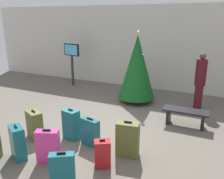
{
  "coord_description": "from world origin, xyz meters",
  "views": [
    {
      "loc": [
        3.04,
        -4.97,
        2.96
      ],
      "look_at": [
        0.24,
        1.1,
        0.9
      ],
      "focal_mm": 37.61,
      "sensor_mm": 36.0,
      "label": 1
    }
  ],
  "objects": [
    {
      "name": "suitcase_1",
      "position": [
        -0.02,
        -1.57,
        0.36
      ],
      "size": [
        0.52,
        0.36,
        0.75
      ],
      "color": "#E5388C",
      "rests_on": "ground_plane"
    },
    {
      "name": "waiting_bench",
      "position": [
        2.36,
        1.44,
        0.35
      ],
      "size": [
        1.25,
        0.44,
        0.48
      ],
      "color": "black",
      "rests_on": "ground_plane"
    },
    {
      "name": "flight_info_kiosk",
      "position": [
        -2.9,
        3.64,
        1.29
      ],
      "size": [
        0.83,
        0.25,
        1.87
      ],
      "color": "#333338",
      "rests_on": "ground_plane"
    },
    {
      "name": "suitcase_6",
      "position": [
        0.46,
        -0.62,
        0.34
      ],
      "size": [
        0.5,
        0.28,
        0.71
      ],
      "color": "#19606B",
      "rests_on": "ground_plane"
    },
    {
      "name": "suitcase_5",
      "position": [
        -1.01,
        -0.89,
        0.36
      ],
      "size": [
        0.54,
        0.44,
        0.75
      ],
      "color": "#59602D",
      "rests_on": "ground_plane"
    },
    {
      "name": "holiday_tree",
      "position": [
        0.43,
        2.77,
        1.29
      ],
      "size": [
        1.3,
        1.3,
        2.53
      ],
      "color": "#4C3319",
      "rests_on": "ground_plane"
    },
    {
      "name": "suitcase_2",
      "position": [
        -0.14,
        -0.54,
        0.38
      ],
      "size": [
        0.44,
        0.34,
        0.81
      ],
      "color": "#19606B",
      "rests_on": "ground_plane"
    },
    {
      "name": "traveller_0",
      "position": [
        2.54,
        3.03,
        0.99
      ],
      "size": [
        0.49,
        0.49,
        1.88
      ],
      "color": "#4C1419",
      "rests_on": "ground_plane"
    },
    {
      "name": "ground_plane",
      "position": [
        0.0,
        0.0,
        0.0
      ],
      "size": [
        16.0,
        16.0,
        0.0
      ],
      "primitive_type": "plane",
      "color": "#665E54"
    },
    {
      "name": "suitcase_8",
      "position": [
        -0.7,
        -1.75,
        0.37
      ],
      "size": [
        0.5,
        0.43,
        0.78
      ],
      "color": "#19606B",
      "rests_on": "ground_plane"
    },
    {
      "name": "suitcase_0",
      "position": [
        1.11,
        -1.25,
        0.29
      ],
      "size": [
        0.4,
        0.37,
        0.63
      ],
      "color": "#B2191E",
      "rests_on": "ground_plane"
    },
    {
      "name": "back_wall",
      "position": [
        0.0,
        4.72,
        1.74
      ],
      "size": [
        16.0,
        0.2,
        3.47
      ],
      "primitive_type": "cube",
      "color": "beige",
      "rests_on": "ground_plane"
    },
    {
      "name": "suitcase_3",
      "position": [
        1.42,
        -0.65,
        0.4
      ],
      "size": [
        0.53,
        0.35,
        0.83
      ],
      "color": "#59602D",
      "rests_on": "ground_plane"
    },
    {
      "name": "suitcase_7",
      "position": [
        0.73,
        -2.1,
        0.34
      ],
      "size": [
        0.47,
        0.37,
        0.71
      ],
      "color": "#19606B",
      "rests_on": "ground_plane"
    }
  ]
}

